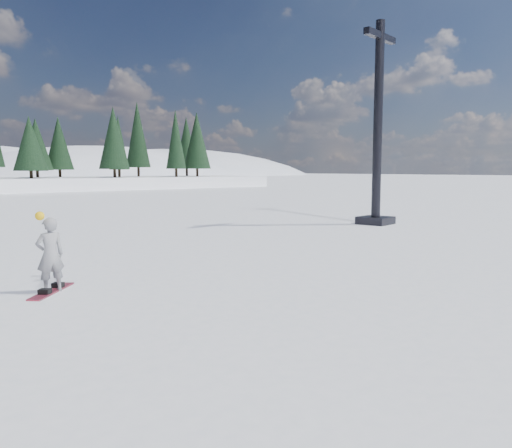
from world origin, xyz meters
The scene contains 4 objects.
ground centered at (0.00, 0.00, 0.00)m, with size 420.00×420.00×0.00m, color white.
lift_tower centered at (15.32, 5.39, 3.73)m, with size 2.53×1.58×9.16m.
snowboarder_woman centered at (-0.47, 1.60, 0.79)m, with size 0.58×0.41×1.70m.
snowboard_woman centered at (-0.46, 1.61, 0.01)m, with size 1.50×0.28×0.03m, color maroon.
Camera 1 is at (-3.60, -8.96, 2.54)m, focal length 35.00 mm.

